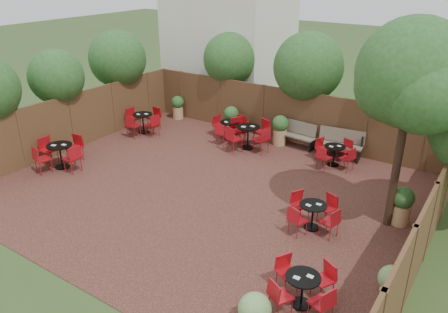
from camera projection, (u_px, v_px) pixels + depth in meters
The scene contains 13 objects.
ground at pixel (208, 191), 13.20m from camera, with size 80.00×80.00×0.00m, color #354F23.
courtyard_paving at pixel (208, 191), 13.20m from camera, with size 12.00×10.00×0.02m, color black.
fence_back at pixel (286, 115), 16.60m from camera, with size 12.00×0.08×2.00m, color #4D2E1C.
fence_left at pixel (72, 122), 15.85m from camera, with size 0.08×10.00×2.00m, color #4D2E1C.
fence_right at pixel (429, 223), 9.74m from camera, with size 0.08×10.00×2.00m, color #4D2E1C.
neighbour_building at pixel (230, 16), 19.96m from camera, with size 5.00×4.00×8.00m, color silver.
overhang_foliage at pixel (253, 78), 14.74m from camera, with size 15.71×10.66×2.64m.
courtyard_tree at pixel (411, 80), 10.00m from camera, with size 2.72×2.62×5.24m.
park_bench_left at pixel (296, 134), 16.19m from camera, with size 1.54×0.65×0.93m.
park_bench_right at pixel (340, 143), 15.33m from camera, with size 1.61×0.70×0.97m.
bistro_tables at pixel (211, 154), 14.58m from camera, with size 10.84×8.13×0.96m.
planters at pixel (262, 133), 15.97m from camera, with size 10.69×3.91×1.11m.
low_shrubs at pixel (290, 312), 8.16m from camera, with size 2.48×3.62×0.71m.
Camera 1 is at (6.88, -9.42, 6.28)m, focal length 35.53 mm.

